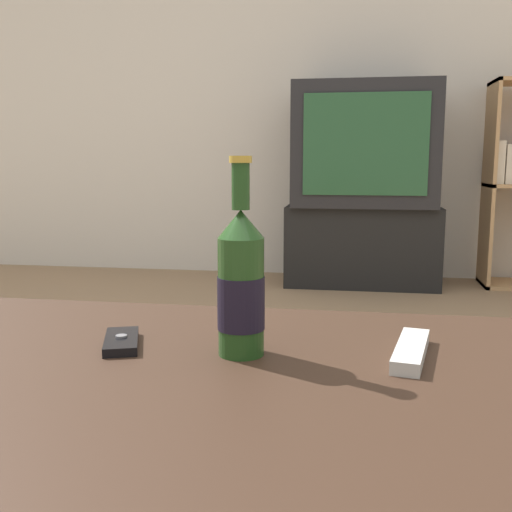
# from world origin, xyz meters

# --- Properties ---
(back_wall) EXTENTS (8.00, 0.05, 2.60)m
(back_wall) POSITION_xyz_m (0.00, 3.02, 1.30)
(back_wall) COLOR beige
(back_wall) RESTS_ON ground_plane
(coffee_table) EXTENTS (1.10, 0.76, 0.43)m
(coffee_table) POSITION_xyz_m (0.00, 0.00, 0.37)
(coffee_table) COLOR #332116
(coffee_table) RESTS_ON ground_plane
(tv_stand) EXTENTS (0.86, 0.43, 0.46)m
(tv_stand) POSITION_xyz_m (0.29, 2.73, 0.23)
(tv_stand) COLOR black
(tv_stand) RESTS_ON ground_plane
(television) EXTENTS (0.79, 0.53, 0.68)m
(television) POSITION_xyz_m (0.29, 2.73, 0.79)
(television) COLOR black
(television) RESTS_ON tv_stand
(beer_bottle) EXTENTS (0.07, 0.07, 0.29)m
(beer_bottle) POSITION_xyz_m (0.08, 0.09, 0.53)
(beer_bottle) COLOR #1E4219
(beer_bottle) RESTS_ON coffee_table
(cell_phone) EXTENTS (0.09, 0.13, 0.02)m
(cell_phone) POSITION_xyz_m (-0.11, 0.11, 0.43)
(cell_phone) COLOR black
(cell_phone) RESTS_ON coffee_table
(remote_control) EXTENTS (0.07, 0.18, 0.02)m
(remote_control) POSITION_xyz_m (0.33, 0.12, 0.44)
(remote_control) COLOR beige
(remote_control) RESTS_ON coffee_table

